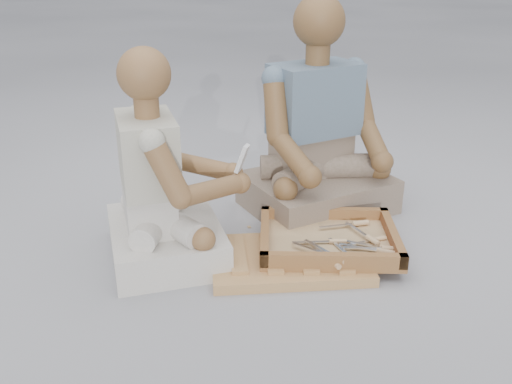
{
  "coord_description": "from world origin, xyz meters",
  "views": [
    {
      "loc": [
        -0.01,
        -1.86,
        1.15
      ],
      "look_at": [
        -0.01,
        0.15,
        0.3
      ],
      "focal_mm": 40.0,
      "sensor_mm": 36.0,
      "label": 1
    }
  ],
  "objects_px": {
    "tool_tray": "(328,240)",
    "carved_panel": "(289,260)",
    "craftsman": "(161,191)",
    "companion": "(318,142)"
  },
  "relations": [
    {
      "from": "tool_tray",
      "to": "carved_panel",
      "type": "bearing_deg",
      "value": -152.88
    },
    {
      "from": "carved_panel",
      "to": "craftsman",
      "type": "xyz_separation_m",
      "value": [
        -0.5,
        0.07,
        0.27
      ]
    },
    {
      "from": "carved_panel",
      "to": "tool_tray",
      "type": "height_order",
      "value": "tool_tray"
    },
    {
      "from": "carved_panel",
      "to": "tool_tray",
      "type": "bearing_deg",
      "value": 27.12
    },
    {
      "from": "craftsman",
      "to": "carved_panel",
      "type": "bearing_deg",
      "value": 65.31
    },
    {
      "from": "carved_panel",
      "to": "craftsman",
      "type": "height_order",
      "value": "craftsman"
    },
    {
      "from": "tool_tray",
      "to": "craftsman",
      "type": "height_order",
      "value": "craftsman"
    },
    {
      "from": "craftsman",
      "to": "companion",
      "type": "relative_size",
      "value": 0.85
    },
    {
      "from": "carved_panel",
      "to": "companion",
      "type": "xyz_separation_m",
      "value": [
        0.16,
        0.56,
        0.31
      ]
    },
    {
      "from": "carved_panel",
      "to": "craftsman",
      "type": "distance_m",
      "value": 0.58
    }
  ]
}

